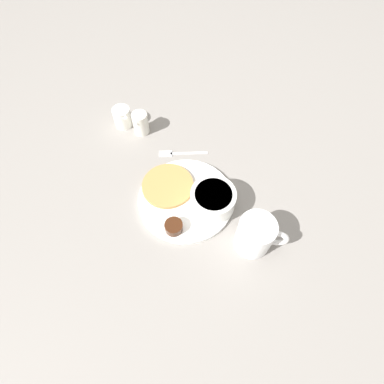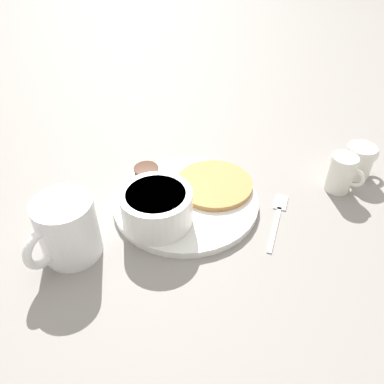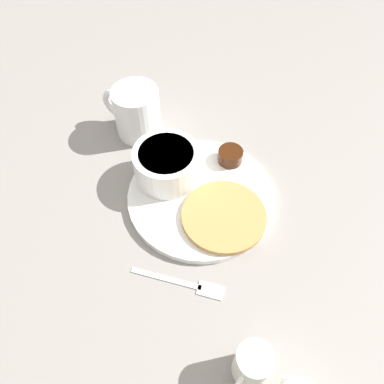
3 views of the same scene
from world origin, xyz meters
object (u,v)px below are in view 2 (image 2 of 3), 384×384
Objects in this scene: creamer_pitcher_near at (341,173)px; bowl at (157,206)px; coffee_mug at (67,230)px; fork at (278,215)px; creamer_pitcher_far at (359,160)px; plate at (186,201)px.

bowl is at bearing 153.72° from creamer_pitcher_near.
coffee_mug is 0.90× the size of fork.
bowl is 0.95× the size of coffee_mug.
fork is (-0.19, 0.03, -0.03)m from creamer_pitcher_far.
creamer_pitcher_near is at bearing -179.64° from creamer_pitcher_far.
creamer_pitcher_far is 0.56× the size of fork.
fork is at bearing 171.57° from creamer_pitcher_far.
plate is 1.90× the size of fork.
coffee_mug is 1.65× the size of creamer_pitcher_near.
coffee_mug is 0.50m from creamer_pitcher_far.
creamer_pitcher_near is at bearing -26.28° from bowl.
creamer_pitcher_far is at bearing -28.21° from plate.
fork is at bearing -29.20° from coffee_mug.
coffee_mug is at bearing 155.69° from creamer_pitcher_near.
plate is 2.22× the size of bowl.
bowl is 1.56× the size of creamer_pitcher_near.
creamer_pitcher_far is 0.19m from fork.
fork is at bearing 167.47° from creamer_pitcher_near.
plate is 0.15m from fork.
creamer_pitcher_near is 0.98× the size of creamer_pitcher_far.
plate is at bearing 151.79° from creamer_pitcher_far.
creamer_pitcher_near is (0.40, -0.18, -0.01)m from coffee_mug.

